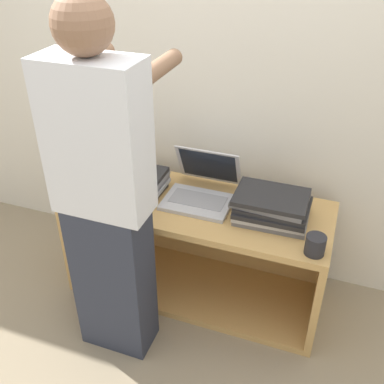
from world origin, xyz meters
TOP-DOWN VIEW (x-y plane):
  - ground_plane at (0.00, 0.00)m, footprint 12.00×12.00m
  - wall_back at (0.00, 0.64)m, footprint 8.00×0.05m
  - cart at (0.00, 0.33)m, footprint 1.38×0.53m
  - laptop_open at (0.00, 0.33)m, footprint 0.35×0.36m
  - laptop_stack_left at (-0.38, 0.27)m, footprint 0.36×0.27m
  - laptop_stack_right at (0.38, 0.27)m, footprint 0.37×0.27m
  - person at (-0.25, -0.19)m, footprint 0.40×0.53m
  - mug at (0.61, 0.07)m, footprint 0.09×0.09m

SIDE VIEW (x-z plane):
  - ground_plane at x=0.00m, z-range 0.00..0.00m
  - cart at x=0.00m, z-range 0.00..0.59m
  - mug at x=0.61m, z-range 0.59..0.68m
  - laptop_open at x=0.00m, z-range 0.52..0.76m
  - laptop_stack_left at x=-0.38m, z-range 0.59..0.70m
  - laptop_stack_right at x=0.38m, z-range 0.59..0.73m
  - person at x=-0.25m, z-range 0.01..1.67m
  - wall_back at x=0.00m, z-range 0.00..2.40m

